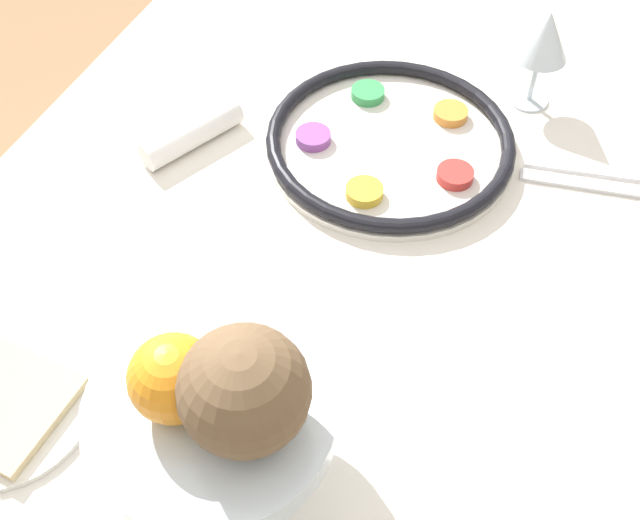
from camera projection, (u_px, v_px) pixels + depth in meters
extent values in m
plane|color=#99704C|center=(324.00, 461.00, 1.55)|extent=(8.00, 8.00, 0.00)
cube|color=silver|center=(325.00, 367.00, 1.26)|extent=(1.49, 0.92, 0.75)
cylinder|color=silver|center=(389.00, 147.00, 1.04)|extent=(0.34, 0.34, 0.01)
torus|color=black|center=(390.00, 139.00, 1.03)|extent=(0.34, 0.34, 0.02)
cylinder|color=gold|center=(364.00, 192.00, 0.97)|extent=(0.05, 0.05, 0.01)
cylinder|color=red|center=(455.00, 175.00, 0.99)|extent=(0.05, 0.05, 0.01)
cylinder|color=orange|center=(450.00, 114.00, 1.07)|extent=(0.05, 0.05, 0.01)
cylinder|color=#33934C|center=(368.00, 93.00, 1.10)|extent=(0.05, 0.05, 0.01)
cylinder|color=#844299|center=(313.00, 137.00, 1.04)|extent=(0.05, 0.05, 0.01)
cylinder|color=silver|center=(528.00, 100.00, 1.11)|extent=(0.06, 0.06, 0.00)
cylinder|color=silver|center=(534.00, 78.00, 1.08)|extent=(0.01, 0.01, 0.07)
cone|color=silver|center=(546.00, 35.00, 1.03)|extent=(0.08, 0.08, 0.07)
cylinder|color=silver|center=(223.00, 462.00, 0.75)|extent=(0.11, 0.11, 0.01)
cylinder|color=silver|center=(219.00, 441.00, 0.71)|extent=(0.03, 0.03, 0.09)
cylinder|color=silver|center=(212.00, 412.00, 0.67)|extent=(0.23, 0.23, 0.03)
sphere|color=orange|center=(175.00, 379.00, 0.63)|extent=(0.08, 0.08, 0.08)
sphere|color=brown|center=(244.00, 390.00, 0.60)|extent=(0.11, 0.11, 0.11)
cylinder|color=silver|center=(8.00, 409.00, 0.79)|extent=(0.18, 0.18, 0.01)
cube|color=#D1B784|center=(5.00, 404.00, 0.78)|extent=(0.13, 0.13, 0.01)
cylinder|color=white|center=(192.00, 134.00, 1.04)|extent=(0.15, 0.10, 0.04)
cube|color=silver|center=(594.00, 170.00, 1.02)|extent=(0.05, 0.19, 0.01)
cube|color=silver|center=(590.00, 185.00, 1.00)|extent=(0.05, 0.19, 0.01)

